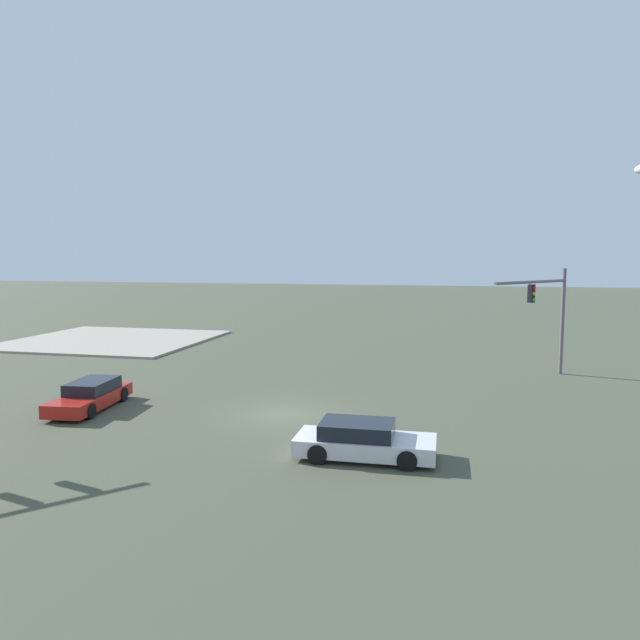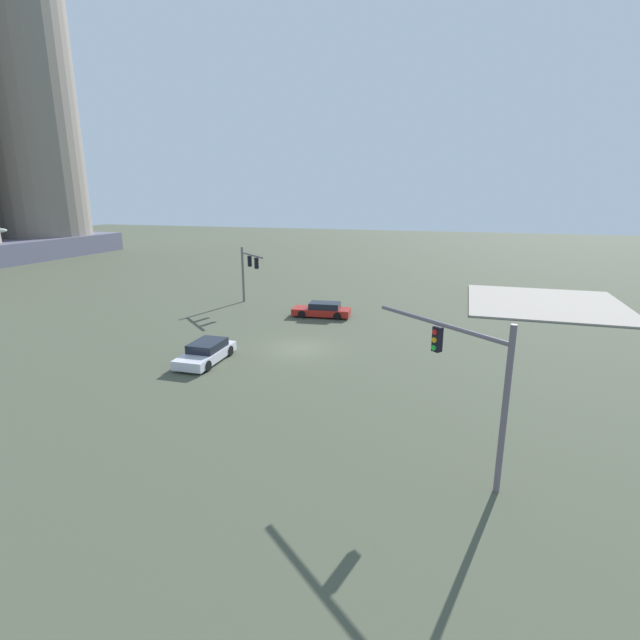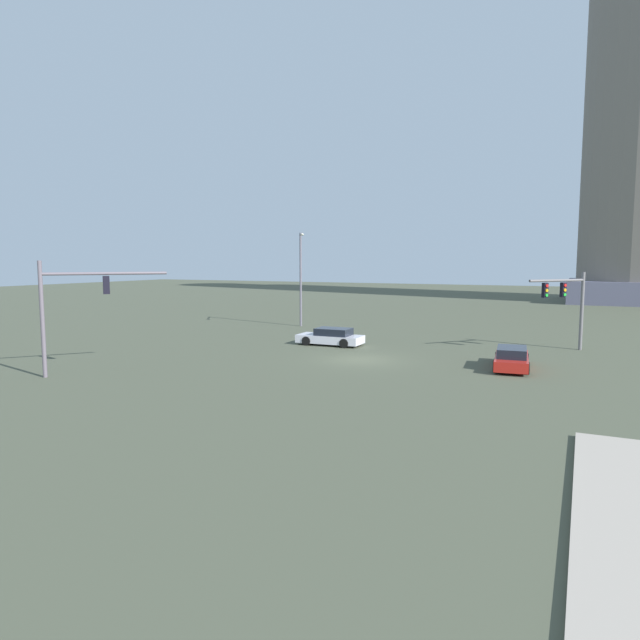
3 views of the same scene
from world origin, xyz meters
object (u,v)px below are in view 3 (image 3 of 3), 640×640
Objects in this scene: streetlamp_curved_arm at (301,272)px; sedan_car_approaching at (331,337)px; traffic_signal_opposite_side at (568,298)px; traffic_signal_near_corner at (73,299)px; sedan_car_waiting_far at (512,358)px.

sedan_car_approaching is (7.03, -9.08, -4.29)m from streetlamp_curved_arm.
streetlamp_curved_arm is (-22.08, 4.85, 1.37)m from traffic_signal_opposite_side.
traffic_signal_near_corner is at bearing 61.77° from sedan_car_approaching.
traffic_signal_opposite_side reaches higher than sedan_car_waiting_far.
sedan_car_waiting_far is at bearing -20.64° from traffic_signal_near_corner.
sedan_car_approaching is (-15.05, -4.23, -2.93)m from traffic_signal_opposite_side.
sedan_car_approaching is 0.94× the size of sedan_car_waiting_far.
streetlamp_curved_arm is 1.82× the size of sedan_car_approaching.
traffic_signal_near_corner reaches higher than sedan_car_approaching.
streetlamp_curved_arm reaches higher than sedan_car_approaching.
traffic_signal_near_corner is 0.71× the size of streetlamp_curved_arm.
traffic_signal_near_corner reaches higher than sedan_car_waiting_far.
sedan_car_approaching is at bearing -32.23° from traffic_signal_opposite_side.
traffic_signal_near_corner is 23.56m from sedan_car_waiting_far.
streetlamp_curved_arm is at bearing -53.23° from sedan_car_approaching.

